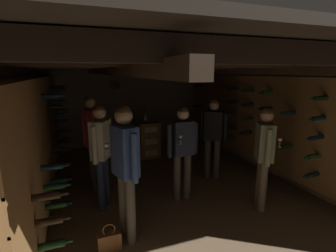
% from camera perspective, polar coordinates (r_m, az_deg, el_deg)
% --- Properties ---
extents(ground_plane, '(8.40, 8.40, 0.00)m').
position_cam_1_polar(ground_plane, '(4.96, -0.11, -13.33)').
color(ground_plane, '#8C7051').
extents(room_shell, '(4.72, 6.52, 2.41)m').
position_cam_1_polar(room_shell, '(4.79, -1.22, 3.63)').
color(room_shell, gray).
rests_on(room_shell, ground_plane).
extents(wine_crate_stack, '(0.52, 0.35, 0.90)m').
position_cam_1_polar(wine_crate_stack, '(6.40, -4.24, -3.15)').
color(wine_crate_stack, olive).
rests_on(wine_crate_stack, ground_plane).
extents(display_bottle, '(0.08, 0.08, 0.35)m').
position_cam_1_polar(display_bottle, '(6.29, -5.20, 2.04)').
color(display_bottle, '#194723').
rests_on(display_bottle, wine_crate_stack).
extents(person_host_center, '(0.54, 0.33, 1.59)m').
position_cam_1_polar(person_host_center, '(4.17, 3.31, -4.35)').
color(person_host_center, '#4C473D').
rests_on(person_host_center, ground_plane).
extents(person_guest_near_right, '(0.35, 0.49, 1.61)m').
position_cam_1_polar(person_guest_near_right, '(4.16, 20.78, -5.00)').
color(person_guest_near_right, brown).
rests_on(person_guest_near_right, ground_plane).
extents(person_guest_mid_left, '(0.36, 0.48, 1.66)m').
position_cam_1_polar(person_guest_mid_left, '(4.04, -14.80, -4.59)').
color(person_guest_mid_left, '#232D4C').
rests_on(person_guest_mid_left, ground_plane).
extents(person_guest_far_left, '(0.31, 0.52, 1.73)m').
position_cam_1_polar(person_guest_far_left, '(4.77, -16.82, -1.48)').
color(person_guest_far_left, '#2D2D33').
rests_on(person_guest_far_left, ground_plane).
extents(person_guest_near_left, '(0.40, 0.52, 1.75)m').
position_cam_1_polar(person_guest_near_left, '(3.17, -9.60, -7.63)').
color(person_guest_near_left, '#4C473D').
rests_on(person_guest_near_left, ground_plane).
extents(person_guest_mid_right, '(0.46, 0.37, 1.61)m').
position_cam_1_polar(person_guest_mid_right, '(5.09, 10.10, -1.27)').
color(person_guest_mid_right, '#4C473D').
rests_on(person_guest_mid_right, ground_plane).
extents(handbag, '(0.28, 0.12, 0.35)m').
position_cam_1_polar(handbag, '(3.46, -13.01, -23.85)').
color(handbag, brown).
rests_on(handbag, ground_plane).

